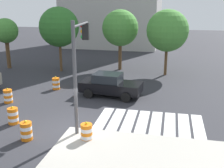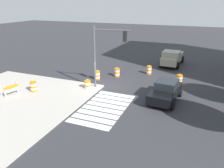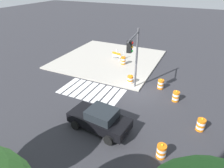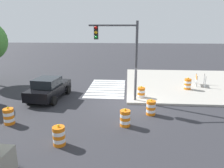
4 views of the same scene
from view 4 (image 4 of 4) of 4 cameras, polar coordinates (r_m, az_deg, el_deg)
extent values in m
plane|color=#2D2D33|center=(14.76, 3.99, -5.59)|extent=(120.00, 120.00, 0.00)
cube|color=#ADA89E|center=(21.32, 20.47, 0.20)|extent=(12.00, 12.00, 0.15)
cube|color=silver|center=(16.16, -2.38, -3.67)|extent=(0.60, 3.20, 0.02)
cube|color=silver|center=(16.86, -2.08, -2.85)|extent=(0.60, 3.20, 0.02)
cube|color=silver|center=(17.57, -1.81, -2.10)|extent=(0.60, 3.20, 0.02)
cube|color=silver|center=(18.29, -1.56, -1.41)|extent=(0.60, 3.20, 0.02)
cube|color=silver|center=(19.00, -1.33, -0.77)|extent=(0.60, 3.20, 0.02)
cube|color=silver|center=(19.72, -1.12, -0.18)|extent=(0.60, 3.20, 0.02)
cube|color=silver|center=(20.44, -0.92, 0.38)|extent=(0.60, 3.20, 0.02)
cube|color=silver|center=(21.17, -0.74, 0.89)|extent=(0.60, 3.20, 0.02)
cube|color=black|center=(16.50, -16.69, -1.48)|extent=(4.46, 2.25, 0.70)
cube|color=#1E2328|center=(16.11, -17.25, 0.49)|extent=(2.05, 1.78, 0.60)
cylinder|color=black|center=(18.17, -17.43, -1.18)|extent=(0.68, 0.30, 0.66)
cylinder|color=black|center=(17.39, -11.84, -1.51)|extent=(0.68, 0.30, 0.66)
cylinder|color=black|center=(15.93, -21.80, -3.84)|extent=(0.68, 0.30, 0.66)
cylinder|color=black|center=(15.04, -15.60, -4.39)|extent=(0.68, 0.30, 0.66)
cylinder|color=orange|center=(10.26, -14.08, -15.31)|extent=(0.56, 0.56, 0.18)
cylinder|color=white|center=(10.17, -14.15, -14.43)|extent=(0.56, 0.56, 0.18)
cylinder|color=orange|center=(10.08, -14.22, -13.54)|extent=(0.56, 0.56, 0.18)
cylinder|color=white|center=(10.00, -14.28, -12.63)|extent=(0.56, 0.56, 0.18)
cylinder|color=orange|center=(9.92, -14.35, -11.71)|extent=(0.56, 0.56, 0.18)
sphere|color=yellow|center=(9.85, -14.41, -10.93)|extent=(0.12, 0.12, 0.12)
cylinder|color=orange|center=(13.28, 10.47, -7.83)|extent=(0.56, 0.56, 0.18)
cylinder|color=white|center=(13.21, 10.50, -7.11)|extent=(0.56, 0.56, 0.18)
cylinder|color=orange|center=(13.14, 10.54, -6.38)|extent=(0.56, 0.56, 0.18)
cylinder|color=white|center=(13.08, 10.58, -5.65)|extent=(0.56, 0.56, 0.18)
cylinder|color=orange|center=(13.02, 10.62, -4.91)|extent=(0.56, 0.56, 0.18)
sphere|color=yellow|center=(12.97, 10.65, -4.28)|extent=(0.12, 0.12, 0.12)
cylinder|color=orange|center=(11.69, 3.56, -10.88)|extent=(0.56, 0.56, 0.18)
cylinder|color=white|center=(11.61, 3.57, -10.08)|extent=(0.56, 0.56, 0.18)
cylinder|color=orange|center=(11.54, 3.59, -9.27)|extent=(0.56, 0.56, 0.18)
cylinder|color=white|center=(11.47, 3.60, -8.45)|extent=(0.56, 0.56, 0.18)
cylinder|color=orange|center=(11.40, 3.62, -7.62)|extent=(0.56, 0.56, 0.18)
sphere|color=yellow|center=(11.34, 3.63, -6.92)|extent=(0.12, 0.12, 0.12)
cylinder|color=orange|center=(13.19, -26.06, -9.34)|extent=(0.56, 0.56, 0.18)
cylinder|color=white|center=(13.13, -26.15, -8.63)|extent=(0.56, 0.56, 0.18)
cylinder|color=orange|center=(13.06, -26.24, -7.90)|extent=(0.56, 0.56, 0.18)
cylinder|color=white|center=(12.99, -26.33, -7.17)|extent=(0.56, 0.56, 0.18)
cylinder|color=orange|center=(12.93, -26.43, -6.42)|extent=(0.56, 0.56, 0.18)
sphere|color=yellow|center=(12.88, -26.51, -5.80)|extent=(0.12, 0.12, 0.12)
cylinder|color=orange|center=(15.95, 7.90, -3.76)|extent=(0.56, 0.56, 0.18)
cylinder|color=white|center=(15.89, 7.92, -3.14)|extent=(0.56, 0.56, 0.18)
cylinder|color=orange|center=(15.84, 7.94, -2.52)|extent=(0.56, 0.56, 0.18)
cylinder|color=white|center=(15.78, 7.97, -1.90)|extent=(0.56, 0.56, 0.18)
cylinder|color=orange|center=(15.73, 7.99, -1.27)|extent=(0.56, 0.56, 0.18)
sphere|color=yellow|center=(15.69, 8.01, -0.75)|extent=(0.12, 0.12, 0.12)
cylinder|color=orange|center=(18.88, 19.78, -1.06)|extent=(0.56, 0.56, 0.18)
cylinder|color=white|center=(18.83, 19.83, -0.54)|extent=(0.56, 0.56, 0.18)
cylinder|color=orange|center=(18.79, 19.88, -0.01)|extent=(0.56, 0.56, 0.18)
cylinder|color=white|center=(18.75, 19.93, 0.52)|extent=(0.56, 0.56, 0.18)
cylinder|color=orange|center=(18.71, 19.98, 1.06)|extent=(0.56, 0.56, 0.18)
sphere|color=yellow|center=(18.67, 20.02, 1.50)|extent=(0.12, 0.12, 0.12)
cube|color=silver|center=(19.85, 22.07, 0.71)|extent=(0.08, 0.08, 1.00)
cube|color=silver|center=(19.92, 24.07, 0.54)|extent=(0.08, 0.08, 1.00)
cube|color=silver|center=(20.92, 21.90, 1.42)|extent=(0.08, 0.08, 1.00)
cube|color=silver|center=(20.99, 23.80, 1.26)|extent=(0.08, 0.08, 1.00)
cube|color=orange|center=(20.33, 21.99, 1.76)|extent=(1.27, 0.35, 0.28)
cube|color=white|center=(20.40, 21.91, 0.94)|extent=(1.27, 0.35, 0.20)
cylinder|color=#4C4C51|center=(14.61, 6.59, 5.92)|extent=(0.18, 0.18, 5.50)
cylinder|color=#4C4C51|center=(14.29, 0.28, 15.68)|extent=(0.44, 3.20, 0.12)
cube|color=black|center=(14.31, -4.35, 13.84)|extent=(0.39, 0.31, 0.90)
sphere|color=red|center=(14.11, -4.41, 15.04)|extent=(0.20, 0.20, 0.20)
sphere|color=#F2A514|center=(14.12, -4.39, 13.82)|extent=(0.20, 0.20, 0.20)
sphere|color=green|center=(14.13, -4.36, 12.60)|extent=(0.20, 0.20, 0.20)
camera|label=1|loc=(22.59, 39.48, 14.77)|focal=44.40mm
camera|label=2|loc=(32.64, -10.51, 19.06)|focal=35.32mm
camera|label=3|loc=(18.16, -57.37, 21.82)|focal=31.16mm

